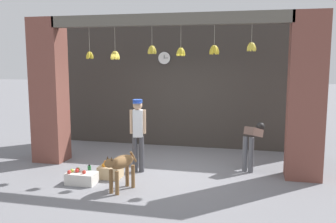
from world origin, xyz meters
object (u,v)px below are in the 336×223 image
object	(u,v)px
fruit_crate_apples	(81,178)
wall_clock	(164,58)
dog	(121,165)
shopkeeper	(138,130)
fruit_crate_oranges	(110,171)
worker_stooping	(252,140)
water_bottle	(89,171)

from	to	relation	value
fruit_crate_apples	wall_clock	bearing A→B (deg)	77.30
fruit_crate_apples	wall_clock	size ratio (longest dim) A/B	1.63
dog	shopkeeper	size ratio (longest dim) A/B	0.54
shopkeeper	fruit_crate_oranges	xyz separation A→B (m)	(-0.43, -0.52, -0.77)
dog	fruit_crate_apples	bearing A→B (deg)	-82.13
dog	shopkeeper	distance (m)	1.26
worker_stooping	dog	bearing A→B (deg)	-116.93
worker_stooping	fruit_crate_apples	xyz separation A→B (m)	(-3.20, -1.73, -0.54)
shopkeeper	fruit_crate_apples	size ratio (longest dim) A/B	2.74
worker_stooping	fruit_crate_oranges	world-z (taller)	worker_stooping
worker_stooping	fruit_crate_oranges	size ratio (longest dim) A/B	2.25
wall_clock	worker_stooping	bearing A→B (deg)	-36.35
fruit_crate_oranges	wall_clock	world-z (taller)	wall_clock
fruit_crate_apples	water_bottle	xyz separation A→B (m)	(-0.04, 0.44, 0.00)
worker_stooping	wall_clock	distance (m)	3.47
fruit_crate_oranges	dog	bearing A→B (deg)	-54.20
dog	fruit_crate_oranges	world-z (taller)	dog
fruit_crate_oranges	worker_stooping	bearing A→B (deg)	24.15
dog	water_bottle	distance (m)	1.18
fruit_crate_apples	worker_stooping	bearing A→B (deg)	28.35
worker_stooping	fruit_crate_oranges	bearing A→B (deg)	-132.47
dog	shopkeeper	bearing A→B (deg)	-157.42
wall_clock	fruit_crate_oranges	bearing A→B (deg)	-97.16
worker_stooping	wall_clock	world-z (taller)	wall_clock
fruit_crate_apples	fruit_crate_oranges	bearing A→B (deg)	49.30
shopkeeper	worker_stooping	world-z (taller)	shopkeeper
water_bottle	wall_clock	distance (m)	3.92
dog	water_bottle	size ratio (longest dim) A/B	3.29
dog	fruit_crate_oranges	xyz separation A→B (m)	(-0.48, 0.67, -0.35)
shopkeeper	water_bottle	world-z (taller)	shopkeeper
dog	fruit_crate_apples	size ratio (longest dim) A/B	1.48
dog	fruit_crate_oranges	distance (m)	0.89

